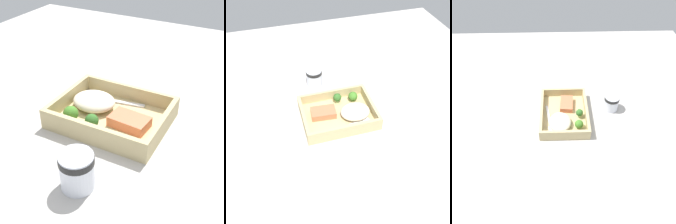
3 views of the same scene
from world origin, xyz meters
The scene contains 9 objects.
ground_plane centered at (0.00, 0.00, -1.00)cm, with size 160.00×160.00×2.00cm, color #B5B0AA.
takeout_tray centered at (0.00, 0.00, 0.60)cm, with size 26.86×20.81×1.20cm, color tan.
tray_rim centered at (0.00, 0.00, 3.20)cm, with size 26.86×20.81×3.99cm.
salmon_fillet centered at (-5.26, 1.35, 2.46)cm, with size 9.08×5.68×2.52cm, color #DF714B.
mashed_potatoes centered at (6.11, -1.84, 3.01)cm, with size 11.01×9.42×3.62cm, color beige.
broccoli_floret_1 centered at (1.62, 6.72, 3.70)cm, with size 3.17×3.17×4.21cm.
broccoli_floret_2 centered at (7.80, 6.05, 3.36)cm, with size 3.65×3.65×4.06cm.
fork centered at (3.62, -6.40, 1.42)cm, with size 15.85×4.26×0.44cm.
paper_cup centered at (-4.19, 21.65, 4.21)cm, with size 6.70×6.70×7.56cm.
Camera 3 is at (66.36, -2.01, 73.03)cm, focal length 35.00 mm.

